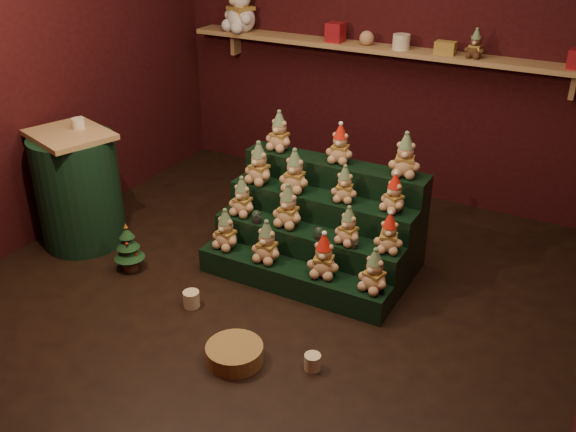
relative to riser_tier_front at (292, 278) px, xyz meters
The scene contains 38 objects.
ground 0.17m from the riser_tier_front, 144.17° to the right, with size 4.00×4.00×0.00m, color black.
back_wall 2.37m from the riser_tier_front, 93.38° to the left, with size 4.00×0.10×2.80m, color black.
left_wall 2.53m from the riser_tier_front, behind, with size 0.10×4.00×2.80m, color black.
back_shelf 2.16m from the riser_tier_front, 93.71° to the left, with size 3.60×0.26×0.24m.
riser_tier_front is the anchor object (origin of this frame).
riser_tier_midfront 0.24m from the riser_tier_front, 90.00° to the left, with size 1.40×0.22×0.36m, color black.
riser_tier_midback 0.48m from the riser_tier_front, 90.00° to the left, with size 1.40×0.22×0.54m, color black.
riser_tier_back 0.71m from the riser_tier_front, 90.00° to the left, with size 1.40×0.22×0.72m, color black.
teddy_0 0.59m from the riser_tier_front, behind, with size 0.21×0.19×0.29m, color tan, non-canonical shape.
teddy_1 0.31m from the riser_tier_front, behind, with size 0.21×0.19×0.30m, color tan, non-canonical shape.
teddy_2 0.33m from the riser_tier_front, ahead, with size 0.22×0.19×0.30m, color tan, non-canonical shape.
teddy_3 0.64m from the riser_tier_front, ahead, with size 0.21×0.19×0.29m, color tan, non-canonical shape.
teddy_4 0.71m from the riser_tier_front, 157.18° to the left, with size 0.20×0.18×0.28m, color tan, non-canonical shape.
teddy_5 0.51m from the riser_tier_front, 123.88° to the left, with size 0.22×0.20×0.31m, color tan, non-canonical shape.
teddy_6 0.55m from the riser_tier_front, 32.40° to the left, with size 0.19×0.17×0.26m, color tan, non-canonical shape.
teddy_7 0.75m from the riser_tier_front, 21.51° to the left, with size 0.19×0.17×0.27m, color tan, non-canonical shape.
teddy_8 0.89m from the riser_tier_front, 140.01° to the left, with size 0.22×0.20×0.31m, color tan, non-canonical shape.
teddy_9 0.77m from the riser_tier_front, 116.07° to the left, with size 0.22×0.20×0.31m, color tan, non-canonical shape.
teddy_10 0.75m from the riser_tier_front, 68.53° to the left, with size 0.18×0.16×0.26m, color tan, non-canonical shape.
teddy_11 0.91m from the riser_tier_front, 40.57° to the left, with size 0.19×0.17×0.26m, color tan, non-canonical shape.
teddy_12 1.14m from the riser_tier_front, 125.04° to the left, with size 0.21×0.19×0.29m, color tan, non-canonical shape.
teddy_13 1.02m from the riser_tier_front, 87.69° to the left, with size 0.20×0.18×0.28m, color tan, non-canonical shape.
teddy_14 1.15m from the riser_tier_front, 51.99° to the left, with size 0.22×0.19×0.30m, color tan, non-canonical shape.
snow_globe_a 0.51m from the riser_tier_front, 156.66° to the left, with size 0.07×0.07×0.09m.
snow_globe_b 0.37m from the riser_tier_front, 52.30° to the left, with size 0.06×0.06×0.09m.
snow_globe_c 0.52m from the riser_tier_front, 22.79° to the left, with size 0.06×0.06×0.08m.
side_table 1.80m from the riser_tier_front, behind, with size 0.71×0.65×0.90m.
table_ornament 1.96m from the riser_tier_front, behind, with size 0.09×0.09×0.08m, color beige.
mini_christmas_tree 1.21m from the riser_tier_front, 164.09° to the right, with size 0.22×0.22×0.38m.
mug_left 0.70m from the riser_tier_front, 134.63° to the right, with size 0.11×0.11×0.11m, color beige.
mug_right 0.84m from the riser_tier_front, 53.14° to the right, with size 0.10×0.10×0.10m, color beige.
wicker_basket 0.83m from the riser_tier_front, 85.31° to the right, with size 0.34×0.34×0.11m, color olive.
white_bear 2.73m from the riser_tier_front, 130.15° to the left, with size 0.36×0.32×0.50m, color silver, non-canonical shape.
brown_bear 2.30m from the riser_tier_front, 69.86° to the left, with size 0.15×0.14×0.22m, color #462917, non-canonical shape.
gift_tin_red_a 2.26m from the riser_tier_front, 107.01° to the left, with size 0.14×0.14×0.16m, color #A51922.
gift_tin_cream 2.19m from the riser_tier_front, 88.48° to the left, with size 0.14×0.14×0.12m, color beige.
shelf_plush_ball 2.20m from the riser_tier_front, 98.20° to the left, with size 0.12×0.12×0.12m, color tan.
scarf_gift_box 2.22m from the riser_tier_front, 76.82° to the left, with size 0.16×0.10×0.10m, color orange.
Camera 1 is at (1.89, -3.20, 2.48)m, focal length 40.00 mm.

